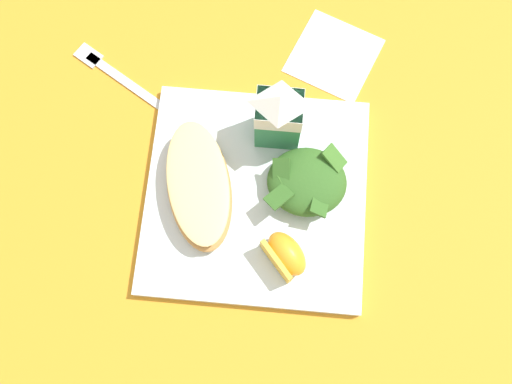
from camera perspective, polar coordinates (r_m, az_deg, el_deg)
name	(u,v)px	position (r m, az deg, el deg)	size (l,w,h in m)	color
ground	(256,198)	(0.75, 0.00, -0.55)	(3.00, 3.00, 0.00)	orange
white_plate	(256,196)	(0.74, 0.00, -0.38)	(0.28, 0.28, 0.02)	silver
cheesy_pizza_bread	(199,187)	(0.72, -5.70, 0.49)	(0.12, 0.18, 0.04)	tan
green_salad_pile	(306,182)	(0.72, 5.02, 1.01)	(0.10, 0.10, 0.05)	#336023
milk_carton	(279,115)	(0.71, 2.27, 7.66)	(0.06, 0.04, 0.11)	#2D8451
orange_wedge_front	(286,255)	(0.70, 2.94, -6.20)	(0.07, 0.07, 0.04)	orange
paper_napkin	(334,55)	(0.84, 7.72, 13.25)	(0.11, 0.11, 0.00)	white
metal_fork	(121,78)	(0.83, -13.21, 10.92)	(0.17, 0.11, 0.01)	silver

